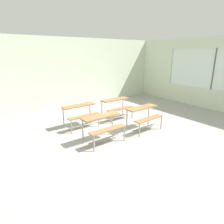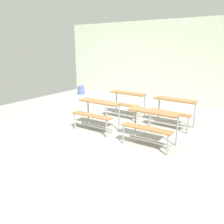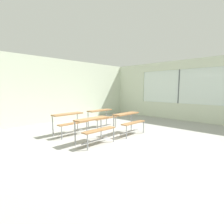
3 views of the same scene
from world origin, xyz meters
name	(u,v)px [view 1 (image 1 of 3)]	position (x,y,z in m)	size (l,w,h in m)	color
ground	(132,143)	(0.00, 0.00, -0.03)	(10.00, 9.00, 0.05)	#9E9E99
wall_back	(63,74)	(0.00, 4.50, 1.50)	(10.00, 0.12, 3.00)	beige
desk_bench_r0c0	(103,123)	(-0.60, 0.52, 0.56)	(1.11, 0.61, 0.74)	olive
desk_bench_r0c1	(144,113)	(0.91, 0.46, 0.56)	(1.11, 0.62, 0.74)	olive
desk_bench_r1c0	(81,111)	(-0.58, 1.86, 0.56)	(1.11, 0.61, 0.74)	olive
desk_bench_r1c1	(117,104)	(0.89, 1.83, 0.56)	(1.10, 0.59, 0.74)	olive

